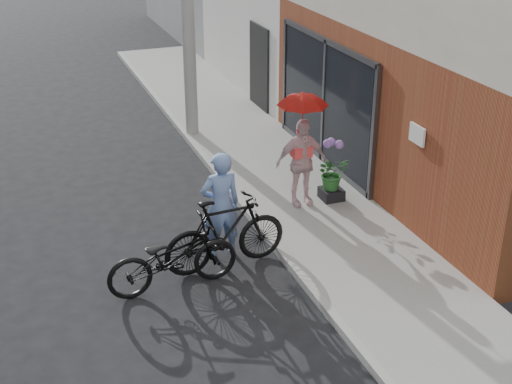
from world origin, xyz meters
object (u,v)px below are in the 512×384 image
bike_right (225,233)px  bike_left (173,258)px  planter (331,194)px  kimono_woman (301,162)px  officer (221,205)px

bike_right → bike_left: bearing=103.9°
bike_right → planter: 2.87m
bike_right → kimono_woman: size_ratio=1.23×
bike_left → kimono_woman: 3.30m
officer → bike_right: bearing=80.8°
bike_left → kimono_woman: size_ratio=1.23×
officer → bike_left: officer is taller
officer → bike_left: 1.22m
bike_left → planter: 3.80m
officer → bike_right: (-0.05, -0.37, -0.29)m
officer → bike_left: (-0.96, -0.67, -0.37)m
bike_right → planter: bearing=-65.4°
planter → officer: bearing=-157.1°
planter → bike_left: bearing=-153.4°
officer → bike_right: 0.47m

